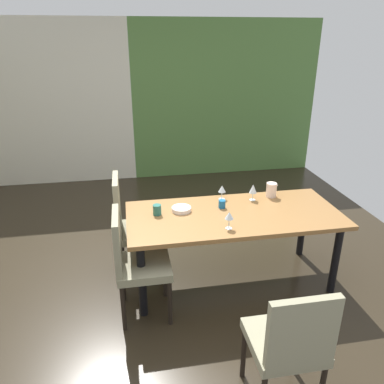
{
  "coord_description": "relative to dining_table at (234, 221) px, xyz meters",
  "views": [
    {
      "loc": [
        -0.37,
        -3.0,
        2.25
      ],
      "look_at": [
        0.23,
        0.29,
        0.85
      ],
      "focal_mm": 35.0,
      "sensor_mm": 36.0,
      "label": 1
    }
  ],
  "objects": [
    {
      "name": "ground_plane",
      "position": [
        -0.57,
        0.02,
        -0.67
      ],
      "size": [
        5.72,
        6.4,
        0.02
      ],
      "primitive_type": "cube",
      "color": "#2B2418"
    },
    {
      "name": "back_panel_interior",
      "position": [
        -2.12,
        3.16,
        0.6
      ],
      "size": [
        2.62,
        0.1,
        2.52
      ],
      "primitive_type": "cube",
      "color": "silver",
      "rests_on": "ground_plane"
    },
    {
      "name": "garden_window_panel",
      "position": [
        0.74,
        3.16,
        0.6
      ],
      "size": [
        3.1,
        0.1,
        2.52
      ],
      "primitive_type": "cube",
      "color": "#527A3C",
      "rests_on": "ground_plane"
    },
    {
      "name": "dining_table",
      "position": [
        0.0,
        0.0,
        0.0
      ],
      "size": [
        1.97,
        0.88,
        0.74
      ],
      "color": "olive",
      "rests_on": "ground_plane"
    },
    {
      "name": "chair_left_near",
      "position": [
        -0.94,
        -0.31,
        -0.11
      ],
      "size": [
        0.44,
        0.44,
        0.97
      ],
      "rotation": [
        0.0,
        0.0,
        -1.57
      ],
      "color": "gray",
      "rests_on": "ground_plane"
    },
    {
      "name": "chair_head_near",
      "position": [
        -0.04,
        -1.38,
        -0.12
      ],
      "size": [
        0.44,
        0.44,
        0.95
      ],
      "color": "gray",
      "rests_on": "ground_plane"
    },
    {
      "name": "chair_left_far",
      "position": [
        -0.95,
        0.31,
        -0.09
      ],
      "size": [
        0.44,
        0.44,
        1.04
      ],
      "rotation": [
        0.0,
        0.0,
        -1.57
      ],
      "color": "gray",
      "rests_on": "ground_plane"
    },
    {
      "name": "wine_glass_west",
      "position": [
        -0.13,
        -0.28,
        0.2
      ],
      "size": [
        0.07,
        0.07,
        0.16
      ],
      "color": "silver",
      "rests_on": "dining_table"
    },
    {
      "name": "wine_glass_north",
      "position": [
        0.26,
        0.26,
        0.2
      ],
      "size": [
        0.07,
        0.07,
        0.17
      ],
      "color": "silver",
      "rests_on": "dining_table"
    },
    {
      "name": "wine_glass_corner",
      "position": [
        -0.03,
        0.34,
        0.19
      ],
      "size": [
        0.07,
        0.07,
        0.15
      ],
      "color": "silver",
      "rests_on": "dining_table"
    },
    {
      "name": "serving_bowl_south",
      "position": [
        -0.47,
        0.14,
        0.1
      ],
      "size": [
        0.18,
        0.18,
        0.04
      ],
      "primitive_type": "cylinder",
      "color": "white",
      "rests_on": "dining_table"
    },
    {
      "name": "cup_right",
      "position": [
        -0.08,
        0.14,
        0.12
      ],
      "size": [
        0.07,
        0.07,
        0.08
      ],
      "primitive_type": "cylinder",
      "color": "#175E99",
      "rests_on": "dining_table"
    },
    {
      "name": "cup_center",
      "position": [
        -0.7,
        0.1,
        0.13
      ],
      "size": [
        0.08,
        0.08,
        0.1
      ],
      "primitive_type": "cylinder",
      "color": "#26655A",
      "rests_on": "dining_table"
    },
    {
      "name": "pitcher_front",
      "position": [
        0.48,
        0.31,
        0.15
      ],
      "size": [
        0.12,
        0.1,
        0.15
      ],
      "color": "#F7DAC4",
      "rests_on": "dining_table"
    }
  ]
}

